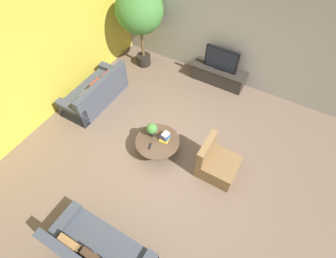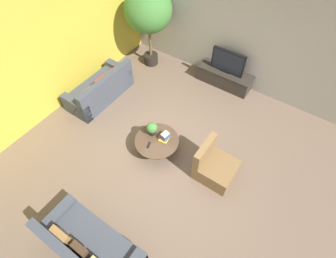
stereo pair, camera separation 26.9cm
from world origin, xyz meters
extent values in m
plane|color=brown|center=(0.00, 0.00, 0.00)|extent=(24.00, 24.00, 0.00)
cube|color=#A39E93|center=(0.00, 3.26, 1.50)|extent=(7.40, 0.12, 3.00)
cube|color=gold|center=(-3.26, 0.20, 1.50)|extent=(0.12, 7.40, 3.00)
cube|color=#2D2823|center=(0.04, 2.94, 0.23)|extent=(1.52, 0.48, 0.47)
cube|color=#2D2823|center=(0.04, 2.94, 0.46)|extent=(1.55, 0.50, 0.02)
cube|color=black|center=(0.04, 2.94, 0.79)|extent=(0.94, 0.08, 0.65)
cube|color=black|center=(0.04, 2.90, 0.79)|extent=(0.86, 0.00, 0.58)
cube|color=black|center=(0.04, 2.94, 0.48)|extent=(0.28, 0.13, 0.02)
cylinder|color=black|center=(-0.20, -0.02, 0.01)|extent=(0.55, 0.55, 0.02)
cylinder|color=black|center=(-0.20, -0.02, 0.19)|extent=(0.10, 0.10, 0.37)
cylinder|color=#4C3828|center=(-0.20, -0.02, 0.38)|extent=(1.00, 1.00, 0.02)
cube|color=#3D424C|center=(-2.54, 0.56, 0.21)|extent=(0.84, 1.87, 0.42)
cube|color=#3D424C|center=(-2.20, 0.56, 0.63)|extent=(0.16, 1.87, 0.42)
cube|color=#3D424C|center=(-2.54, 1.39, 0.27)|extent=(0.84, 0.20, 0.54)
cube|color=#3D424C|center=(-2.54, -0.28, 0.27)|extent=(0.84, 0.20, 0.54)
cube|color=#B23328|center=(-2.36, 0.98, 0.57)|extent=(0.12, 0.33, 0.29)
cube|color=#B23328|center=(-2.36, 0.56, 0.58)|extent=(0.17, 0.35, 0.33)
cube|color=olive|center=(-2.36, 0.13, 0.56)|extent=(0.13, 0.31, 0.28)
cube|color=#3D424C|center=(0.15, -2.46, 0.21)|extent=(1.86, 0.84, 0.42)
cube|color=#3D424C|center=(-0.68, -2.46, 0.27)|extent=(0.20, 0.84, 0.54)
cube|color=#422D1E|center=(0.15, -2.64, 0.56)|extent=(0.31, 0.15, 0.29)
cube|color=olive|center=(-0.27, -2.64, 0.58)|extent=(0.36, 0.15, 0.34)
cube|color=brown|center=(1.23, 0.19, 0.20)|extent=(0.80, 0.76, 0.40)
cube|color=brown|center=(0.90, 0.19, 0.63)|extent=(0.14, 0.76, 0.46)
cylinder|color=black|center=(-2.28, 2.55, 0.16)|extent=(0.42, 0.42, 0.32)
cylinder|color=brown|center=(-2.28, 2.55, 0.71)|extent=(0.08, 0.08, 0.80)
ellipsoid|color=#3D7533|center=(-2.28, 2.55, 1.72)|extent=(1.28, 1.28, 1.22)
cylinder|color=black|center=(-0.39, 0.08, 0.44)|extent=(0.17, 0.17, 0.10)
sphere|color=#3D7533|center=(-0.39, 0.08, 0.60)|extent=(0.26, 0.26, 0.26)
cube|color=gold|center=(-0.07, 0.11, 0.41)|extent=(0.23, 0.27, 0.04)
cube|color=#A32823|center=(-0.09, 0.13, 0.45)|extent=(0.17, 0.22, 0.04)
cube|color=#2D4C84|center=(-0.07, 0.12, 0.48)|extent=(0.21, 0.21, 0.02)
cube|color=#232326|center=(-0.09, 0.14, 0.51)|extent=(0.14, 0.21, 0.03)
cube|color=beige|center=(-0.07, 0.14, 0.54)|extent=(0.15, 0.19, 0.04)
cube|color=black|center=(-0.26, -0.23, 0.40)|extent=(0.08, 0.16, 0.02)
camera|label=1|loc=(1.74, -2.87, 5.18)|focal=28.00mm
camera|label=2|loc=(1.97, -2.72, 5.18)|focal=28.00mm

